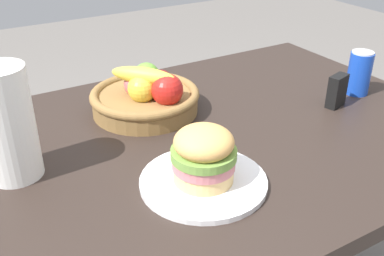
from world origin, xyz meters
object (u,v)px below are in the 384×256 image
Objects in this scene: soda_can at (359,73)px; fruit_basket at (147,95)px; sandwich at (204,154)px; paper_towel_roll at (7,124)px; plate at (203,182)px; napkin_holder at (337,91)px.

soda_can is 0.61m from fruit_basket.
sandwich is 0.40m from paper_towel_roll.
paper_towel_roll is (-0.32, 0.23, 0.11)m from plate.
fruit_basket is 3.22× the size of napkin_holder.
paper_towel_roll is (-0.37, -0.13, 0.07)m from fruit_basket.
napkin_holder is at bearing 14.12° from sandwich.
fruit_basket is (-0.58, 0.20, -0.02)m from soda_can.
plate is 1.98× the size of sandwich.
paper_towel_roll is at bearing 144.20° from sandwich.
paper_towel_roll reaches higher than napkin_holder.
plate is 2.90× the size of napkin_holder.
soda_can is (0.63, 0.16, 0.06)m from plate.
sandwich is 1.47× the size of napkin_holder.
fruit_basket is (0.05, 0.36, 0.04)m from plate.
fruit_basket reaches higher than soda_can.
fruit_basket is at bearing 82.40° from plate.
fruit_basket is 0.51m from napkin_holder.
napkin_holder is at bearing -7.07° from paper_towel_roll.
soda_can is at bearing -4.25° from paper_towel_roll.
soda_can is 0.53× the size of paper_towel_roll.
sandwich is at bearing -165.71° from soda_can.
plate is 0.41m from paper_towel_roll.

